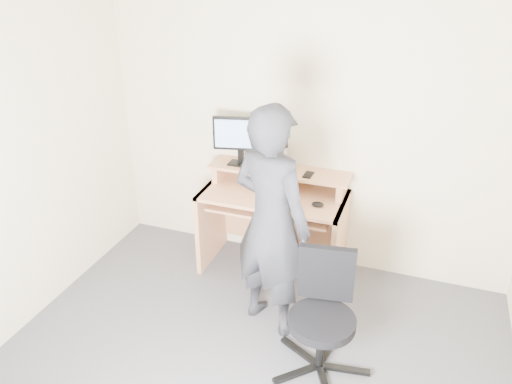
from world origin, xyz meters
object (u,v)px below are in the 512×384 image
Objects in this scene: desk at (276,211)px; person at (271,223)px; monitor at (240,137)px; office_chair at (323,310)px.

person reaches higher than desk.
monitor reaches higher than office_chair.
desk is 0.71m from monitor.
person is (0.19, -0.73, 0.32)m from desk.
office_chair is 0.49× the size of person.
monitor is 0.26× the size of person.
person is at bearing 138.44° from office_chair.
office_chair is (1.00, -1.09, -0.71)m from monitor.
monitor is at bearing 124.45° from office_chair.
person reaches higher than monitor.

